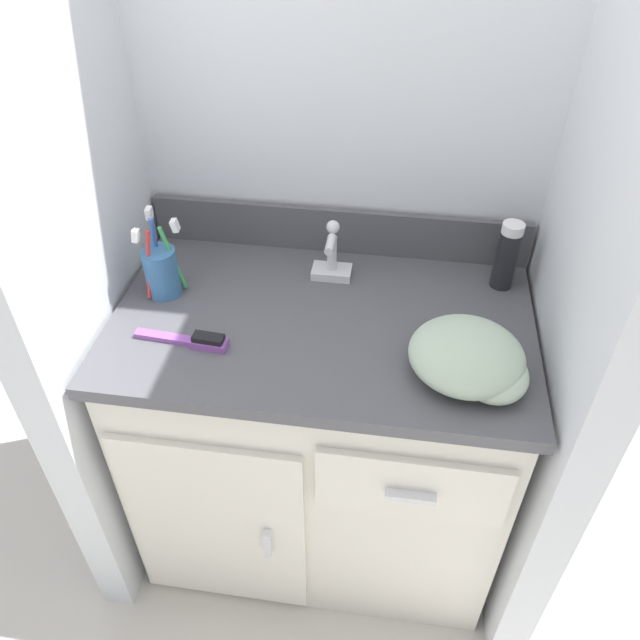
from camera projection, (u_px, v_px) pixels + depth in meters
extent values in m
plane|color=beige|center=(321.00, 522.00, 1.83)|extent=(6.00, 6.00, 0.00)
cube|color=silver|center=(343.00, 113.00, 1.36)|extent=(1.07, 0.08, 2.20)
cube|color=silver|center=(61.00, 165.00, 1.17)|extent=(0.08, 0.62, 2.20)
cube|color=silver|center=(611.00, 204.00, 1.06)|extent=(0.08, 0.62, 2.20)
cube|color=silver|center=(322.00, 441.00, 1.58)|extent=(0.86, 0.50, 0.75)
cube|color=silver|center=(217.00, 529.00, 1.44)|extent=(0.41, 0.02, 0.60)
cube|color=silver|center=(411.00, 489.00, 1.23)|extent=(0.38, 0.02, 0.18)
cube|color=silver|center=(268.00, 543.00, 1.41)|extent=(0.02, 0.02, 0.09)
cube|color=silver|center=(411.00, 497.00, 1.21)|extent=(0.10, 0.02, 0.01)
cube|color=#4C4C51|center=(322.00, 324.00, 1.33)|extent=(0.89, 0.54, 0.03)
ellipsoid|color=#46464B|center=(322.00, 352.00, 1.38)|extent=(0.40, 0.25, 0.19)
cylinder|color=silver|center=(322.00, 381.00, 1.44)|extent=(0.03, 0.03, 0.01)
cube|color=#4C4C51|center=(338.00, 230.00, 1.48)|extent=(0.89, 0.02, 0.11)
cube|color=silver|center=(332.00, 272.00, 1.43)|extent=(0.09, 0.06, 0.02)
cylinder|color=silver|center=(332.00, 253.00, 1.40)|extent=(0.02, 0.02, 0.08)
cylinder|color=silver|center=(330.00, 244.00, 1.35)|extent=(0.02, 0.06, 0.02)
sphere|color=silver|center=(333.00, 227.00, 1.37)|extent=(0.03, 0.03, 0.03)
cylinder|color=teal|center=(162.00, 272.00, 1.36)|extent=(0.07, 0.07, 0.11)
cylinder|color=green|center=(173.00, 258.00, 1.34)|extent=(0.04, 0.02, 0.16)
cube|color=white|center=(175.00, 225.00, 1.29)|extent=(0.02, 0.02, 0.03)
cylinder|color=blue|center=(157.00, 251.00, 1.35)|extent=(0.02, 0.03, 0.18)
cube|color=white|center=(149.00, 213.00, 1.30)|extent=(0.01, 0.02, 0.03)
cylinder|color=#D13838|center=(148.00, 265.00, 1.32)|extent=(0.03, 0.03, 0.16)
cube|color=white|center=(136.00, 235.00, 1.26)|extent=(0.01, 0.02, 0.03)
cylinder|color=black|center=(506.00, 260.00, 1.37)|extent=(0.05, 0.05, 0.14)
cylinder|color=white|center=(513.00, 228.00, 1.31)|extent=(0.05, 0.05, 0.02)
cube|color=purple|center=(164.00, 337.00, 1.27)|extent=(0.12, 0.03, 0.01)
cube|color=purple|center=(209.00, 343.00, 1.25)|extent=(0.08, 0.04, 0.02)
cube|color=black|center=(208.00, 338.00, 1.24)|extent=(0.06, 0.03, 0.01)
ellipsoid|color=#A8BCA3|center=(466.00, 355.00, 1.17)|extent=(0.22, 0.22, 0.08)
ellipsoid|color=#B0C6AB|center=(493.00, 373.00, 1.16)|extent=(0.13, 0.15, 0.06)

